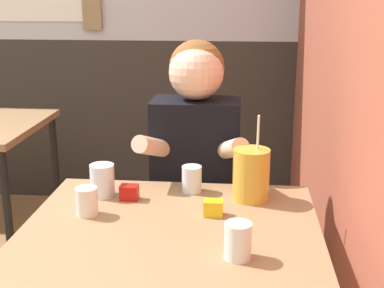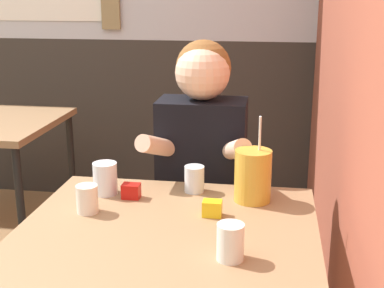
{
  "view_description": "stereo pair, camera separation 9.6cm",
  "coord_description": "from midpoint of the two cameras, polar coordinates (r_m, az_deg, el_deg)",
  "views": [
    {
      "loc": [
        1.01,
        -1.16,
        1.42
      ],
      "look_at": [
        0.86,
        0.44,
        0.95
      ],
      "focal_mm": 50.0,
      "sensor_mm": 36.0,
      "label": 1
    },
    {
      "loc": [
        1.11,
        -1.15,
        1.42
      ],
      "look_at": [
        0.86,
        0.44,
        0.95
      ],
      "focal_mm": 50.0,
      "sensor_mm": 36.0,
      "label": 2
    }
  ],
  "objects": [
    {
      "name": "main_table",
      "position": [
        1.64,
        -4.02,
        -11.3
      ],
      "size": [
        0.89,
        0.79,
        0.74
      ],
      "color": "#93704C",
      "rests_on": "ground_plane"
    },
    {
      "name": "glass_near_pitcher",
      "position": [
        1.85,
        -11.02,
        -3.83
      ],
      "size": [
        0.08,
        0.08,
        0.11
      ],
      "color": "silver",
      "rests_on": "main_table"
    },
    {
      "name": "condiment_mustard",
      "position": [
        1.68,
        0.64,
        -6.85
      ],
      "size": [
        0.06,
        0.04,
        0.05
      ],
      "color": "yellow",
      "rests_on": "main_table"
    },
    {
      "name": "person_seated",
      "position": [
        2.14,
        -0.87,
        -4.65
      ],
      "size": [
        0.42,
        0.41,
        1.24
      ],
      "color": "black",
      "rests_on": "ground_plane"
    },
    {
      "name": "glass_by_brick",
      "position": [
        1.86,
        -1.5,
        -3.76
      ],
      "size": [
        0.07,
        0.07,
        0.09
      ],
      "color": "silver",
      "rests_on": "main_table"
    },
    {
      "name": "glass_center",
      "position": [
        1.42,
        2.96,
        -10.3
      ],
      "size": [
        0.07,
        0.07,
        0.1
      ],
      "color": "silver",
      "rests_on": "main_table"
    },
    {
      "name": "glass_far_side",
      "position": [
        1.71,
        -12.75,
        -6.0
      ],
      "size": [
        0.07,
        0.07,
        0.09
      ],
      "color": "silver",
      "rests_on": "main_table"
    },
    {
      "name": "brick_wall_right",
      "position": [
        2.32,
        13.88,
        14.09
      ],
      "size": [
        0.08,
        4.29,
        2.7
      ],
      "color": "#9E4C38",
      "rests_on": "ground_plane"
    },
    {
      "name": "cocktail_pitcher",
      "position": [
        1.79,
        4.8,
        -3.27
      ],
      "size": [
        0.12,
        0.12,
        0.29
      ],
      "color": "gold",
      "rests_on": "main_table"
    },
    {
      "name": "condiment_ketchup",
      "position": [
        1.82,
        -8.22,
        -5.15
      ],
      "size": [
        0.06,
        0.04,
        0.05
      ],
      "color": "#B7140F",
      "rests_on": "main_table"
    }
  ]
}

